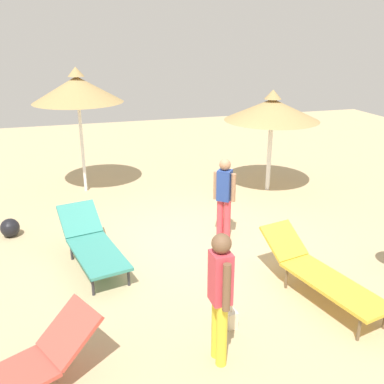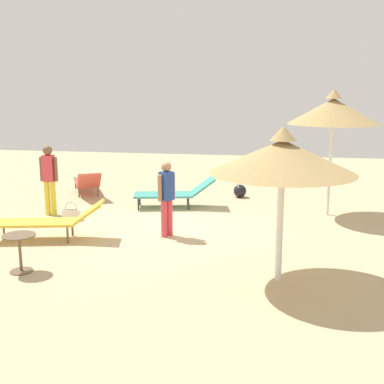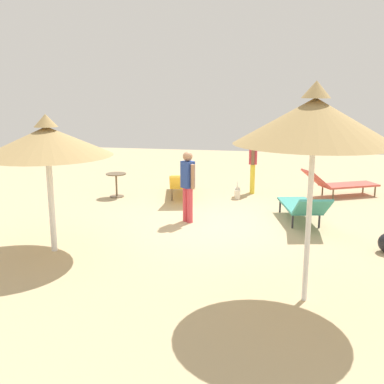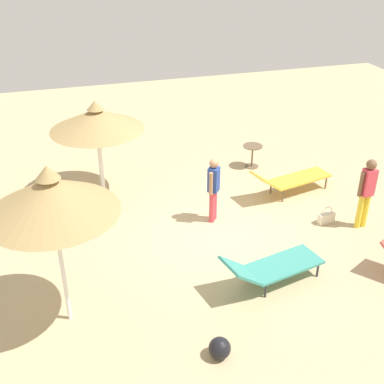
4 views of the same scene
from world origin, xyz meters
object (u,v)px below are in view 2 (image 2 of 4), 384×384
Objects in this scene: lounge_chair_center at (49,220)px; lounge_chair_far_left at (176,192)px; lounge_chair_front at (87,182)px; beach_ball at (240,191)px; parasol_umbrella_near_right at (282,157)px; side_table_round at (20,247)px; parasol_umbrella_back at (333,111)px; handbag at (71,214)px; person_standing_far_right at (49,176)px; person_standing_near_left at (167,195)px.

lounge_chair_center is 3.69m from lounge_chair_far_left.
lounge_chair_front reaches higher than beach_ball.
parasol_umbrella_near_right reaches higher than side_table_round.
parasol_umbrella_back reaches higher than handbag.
side_table_round is at bearing 18.06° from person_standing_far_right.
parasol_umbrella_back is at bearing 88.25° from lounge_chair_far_left.
person_standing_near_left is 0.93× the size of person_standing_far_right.
side_table_round is (1.74, 0.31, 0.02)m from lounge_chair_center.
parasol_umbrella_back is 7.49m from side_table_round.
beach_ball is (-6.32, 3.18, -0.26)m from side_table_round.
side_table_round is at bearing 11.21° from lounge_chair_front.
parasol_umbrella_back is 6.86m from person_standing_far_right.
person_standing_far_right is (1.15, -6.59, -1.53)m from parasol_umbrella_back.
lounge_chair_center is at bearing -169.98° from side_table_round.
lounge_chair_front is 4.78m from person_standing_near_left.
person_standing_near_left reaches higher than beach_ball.
lounge_chair_front is (-1.20, -6.60, -2.11)m from parasol_umbrella_back.
lounge_chair_far_left reaches higher than handbag.
beach_ball is at bearing 133.38° from lounge_chair_far_left.
person_standing_near_left is at bearing -55.52° from parasol_umbrella_back.
person_standing_far_right reaches higher than handbag.
beach_ball is at bearing 129.81° from handbag.
lounge_chair_far_left is 1.28× the size of person_standing_far_right.
person_standing_far_right is 3.82m from side_table_round.
person_standing_near_left is 3.62× the size of handbag.
beach_ball is at bearing -125.02° from parasol_umbrella_back.
lounge_chair_far_left is at bearing 161.31° from side_table_round.
person_standing_near_left is (-2.02, -2.28, -1.12)m from parasol_umbrella_near_right.
beach_ball is (-2.72, 4.36, -0.78)m from person_standing_far_right.
handbag is at bearing 61.97° from person_standing_far_right.
lounge_chair_center is at bearing 7.45° from handbag.
lounge_chair_far_left is 5.14m from side_table_round.
handbag is at bearing 14.02° from lounge_chair_front.
parasol_umbrella_near_right is at bearing 10.15° from beach_ball.
lounge_chair_far_left reaches higher than beach_ball.
parasol_umbrella_near_right is at bearing 73.23° from lounge_chair_center.
lounge_chair_center is 5.76m from beach_ball.
side_table_round reaches higher than handbag.
lounge_chair_center is 1.37× the size of person_standing_far_right.
lounge_chair_front is 4.38m from beach_ball.
lounge_chair_far_left is 3.14m from person_standing_far_right.
lounge_chair_front is 1.29× the size of person_standing_far_right.
lounge_chair_front is (-5.58, -5.43, -1.63)m from parasol_umbrella_near_right.
parasol_umbrella_near_right is 6.40m from person_standing_far_right.
parasol_umbrella_near_right is 1.14× the size of lounge_chair_far_left.
person_standing_far_right is 4.66× the size of beach_ball.
lounge_chair_front is at bearing -165.98° from handbag.
parasol_umbrella_near_right is 4.54m from side_table_round.
lounge_chair_center is 6.38× the size of beach_ball.
parasol_umbrella_near_right reaches higher than handbag.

